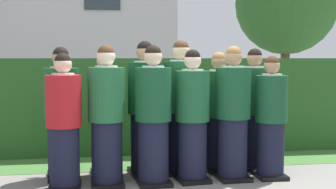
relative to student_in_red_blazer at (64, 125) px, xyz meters
name	(u,v)px	position (x,y,z in m)	size (l,w,h in m)	color
ground_plane	(171,182)	(1.25, 0.09, -0.74)	(60.00, 60.00, 0.00)	gray
student_in_red_blazer	(64,125)	(0.00, 0.00, 0.00)	(0.41, 0.45, 1.56)	black
student_front_row_1	(107,119)	(0.49, 0.08, 0.05)	(0.43, 0.53, 1.66)	black
student_front_row_2	(153,118)	(1.03, 0.05, 0.05)	(0.43, 0.54, 1.66)	black
student_front_row_3	(192,119)	(1.52, 0.12, 0.02)	(0.42, 0.53, 1.61)	black
student_front_row_4	(233,116)	(2.03, 0.14, 0.04)	(0.43, 0.53, 1.65)	black
student_front_row_5	(271,120)	(2.53, 0.13, -0.01)	(0.40, 0.49, 1.53)	black
student_rear_row_0	(62,116)	(-0.06, 0.48, 0.04)	(0.43, 0.54, 1.64)	black
student_rear_row_1	(106,117)	(0.47, 0.53, 0.02)	(0.41, 0.49, 1.60)	black
student_rear_row_2	(145,111)	(0.98, 0.53, 0.08)	(0.46, 0.57, 1.72)	black
student_rear_row_3	(181,110)	(1.45, 0.56, 0.09)	(0.45, 0.50, 1.74)	black
student_rear_row_4	(219,115)	(1.97, 0.57, 0.01)	(0.41, 0.47, 1.58)	black
student_rear_row_5	(254,112)	(2.47, 0.61, 0.04)	(0.42, 0.51, 1.63)	black
hedge	(153,105)	(1.25, 1.95, 0.01)	(7.12, 0.70, 1.50)	#285623
oak_tree_right	(286,4)	(5.28, 6.27, 2.18)	(2.68, 2.68, 4.28)	brown
lawn_strip	(160,162)	(1.25, 1.15, -0.74)	(7.12, 0.90, 0.01)	#477A38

